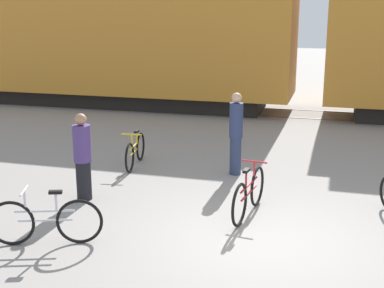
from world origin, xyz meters
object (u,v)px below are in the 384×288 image
Objects in this scene: bicycle_maroon at (249,194)px; person_in_purple at (83,157)px; bicycle_yellow at (135,151)px; person_in_navy at (236,133)px; freight_train at (311,31)px; bicycle_silver at (45,221)px.

person_in_purple reaches higher than bicycle_maroon.
person_in_navy is (2.34, 0.01, 0.57)m from bicycle_yellow.
bicycle_maroon is (-0.41, -9.45, -2.40)m from freight_train.
freight_train is 29.80× the size of person_in_navy.
person_in_purple is 3.39m from person_in_navy.
freight_train reaches higher than person_in_navy.
person_in_navy is (-1.08, -7.19, -1.87)m from freight_train.
bicycle_yellow is 2.41m from person_in_navy.
bicycle_silver is at bearing -87.34° from bicycle_yellow.
bicycle_yellow is at bearing 143.21° from bicycle_maroon.
person_in_navy is at bearing -98.57° from freight_train.
bicycle_maroon is 1.08× the size of bicycle_yellow.
freight_train reaches higher than person_in_purple.
bicycle_yellow is (-3.01, 2.25, -0.04)m from bicycle_maroon.
bicycle_maroon is at bearing -36.79° from bicycle_yellow.
bicycle_maroon is at bearing 35.73° from bicycle_silver.
person_in_navy reaches higher than bicycle_silver.
person_in_navy is at bearing 0.23° from bicycle_yellow.
bicycle_yellow is at bearing -115.42° from freight_train.
person_in_purple is at bearing -150.38° from person_in_navy.
person_in_navy is at bearing 106.69° from bicycle_maroon.
bicycle_yellow is 0.98× the size of person_in_purple.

